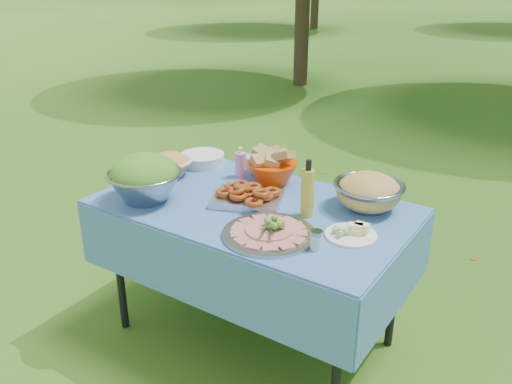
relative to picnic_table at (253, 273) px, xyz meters
The scene contains 14 objects.
ground 0.38m from the picnic_table, ahead, with size 80.00×80.00×0.00m, color #0D3A0A.
picnic_table is the anchor object (origin of this frame).
salad_bowl 0.72m from the picnic_table, 151.87° to the right, with size 0.35×0.35×0.23m, color gray, non-canonical shape.
pasta_bowl_white 0.73m from the picnic_table, behind, with size 0.23×0.23×0.13m, color white, non-canonical shape.
plate_stack 0.74m from the picnic_table, 151.30° to the left, with size 0.25×0.25×0.06m, color white.
wipes_box 0.60m from the picnic_table, 125.30° to the left, with size 0.10×0.07×0.09m, color #89C4E6.
sanitizer_bottle 0.59m from the picnic_table, 134.48° to the left, with size 0.06×0.06×0.17m, color pink.
bread_bowl 0.55m from the picnic_table, 103.75° to the left, with size 0.26×0.26×0.17m, color #F13900, non-canonical shape.
pasta_bowl_steel 0.71m from the picnic_table, 28.96° to the left, with size 0.32×0.32×0.17m, color gray, non-canonical shape.
fried_tray 0.42m from the picnic_table, behind, with size 0.32×0.23×0.08m, color silver.
charcuterie_platter 0.53m from the picnic_table, 44.25° to the right, with size 0.40×0.40×0.09m, color #A2A4A9.
oil_bottle 0.58m from the picnic_table, ahead, with size 0.06×0.06×0.27m, color gold.
cheese_plate 0.66m from the picnic_table, ahead, with size 0.22×0.22×0.06m, color white.
shaker 0.65m from the picnic_table, 25.80° to the right, with size 0.05×0.05×0.08m, color silver.
Camera 1 is at (1.30, -1.93, 1.84)m, focal length 38.00 mm.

